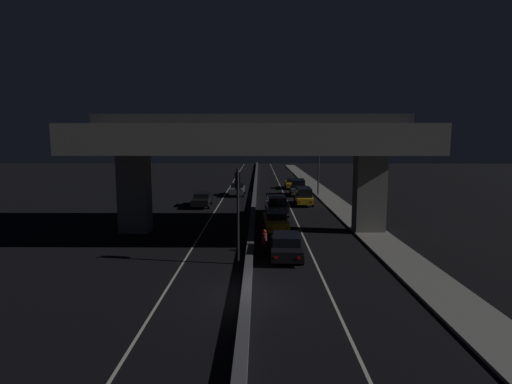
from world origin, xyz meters
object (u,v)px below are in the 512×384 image
at_px(street_lamp, 316,156).
at_px(pedestrian_on_sidewalk, 361,219).
at_px(traffic_light_left_of_median, 238,200).
at_px(car_taxi_yellow_sixth, 292,183).
at_px(car_black_lead_oncoming, 202,199).
at_px(car_black_lead, 286,245).
at_px(car_grey_third, 277,205).
at_px(car_grey_second_oncoming, 237,189).
at_px(car_grey_fifth, 298,187).
at_px(car_taxi_yellow_second, 276,221).
at_px(motorcycle_red_filtering_near, 264,242).
at_px(car_taxi_yellow_fourth, 304,196).

xyz_separation_m(street_lamp, pedestrian_on_sidewalk, (0.64, -19.70, -3.96)).
bearing_deg(street_lamp, traffic_light_left_of_median, -106.48).
distance_m(car_taxi_yellow_sixth, car_black_lead_oncoming, 18.94).
relative_size(car_black_lead, car_black_lead_oncoming, 0.97).
bearing_deg(street_lamp, car_grey_third, -112.65).
xyz_separation_m(car_black_lead, car_grey_third, (0.04, 13.56, 0.16)).
distance_m(car_taxi_yellow_sixth, car_grey_second_oncoming, 10.46).
distance_m(traffic_light_left_of_median, car_grey_second_oncoming, 27.86).
xyz_separation_m(car_black_lead_oncoming, car_grey_second_oncoming, (3.25, 8.30, 0.03)).
distance_m(car_grey_fifth, pedestrian_on_sidewalk, 20.05).
height_order(traffic_light_left_of_median, car_taxi_yellow_second, traffic_light_left_of_median).
distance_m(car_grey_fifth, car_black_lead_oncoming, 13.77).
xyz_separation_m(traffic_light_left_of_median, pedestrian_on_sidewalk, (8.85, 8.05, -2.70)).
height_order(car_grey_third, car_grey_second_oncoming, car_grey_third).
relative_size(car_black_lead_oncoming, pedestrian_on_sidewalk, 2.93).
distance_m(car_taxi_yellow_second, motorcycle_red_filtering_near, 6.04).
bearing_deg(car_taxi_yellow_sixth, street_lamp, -160.77).
xyz_separation_m(car_grey_third, motorcycle_red_filtering_near, (-1.31, -12.39, -0.28)).
bearing_deg(pedestrian_on_sidewalk, street_lamp, 91.86).
relative_size(car_black_lead, motorcycle_red_filtering_near, 2.39).
height_order(street_lamp, car_black_lead, street_lamp).
xyz_separation_m(traffic_light_left_of_median, car_black_lead_oncoming, (-4.80, 19.38, -2.88)).
height_order(car_grey_third, car_black_lead_oncoming, car_grey_third).
bearing_deg(car_taxi_yellow_fourth, car_grey_third, 152.81).
bearing_deg(street_lamp, car_grey_fifth, 176.06).
xyz_separation_m(car_black_lead_oncoming, motorcycle_red_filtering_near, (6.29, -16.98, -0.14)).
xyz_separation_m(car_taxi_yellow_second, car_black_lead_oncoming, (-7.24, 11.01, 0.01)).
relative_size(car_taxi_yellow_fourth, car_grey_second_oncoming, 1.02).
relative_size(street_lamp, car_black_lead, 1.83).
height_order(car_black_lead, car_taxi_yellow_second, car_taxi_yellow_second).
distance_m(car_black_lead_oncoming, motorcycle_red_filtering_near, 18.11).
height_order(car_grey_third, pedestrian_on_sidewalk, pedestrian_on_sidewalk).
relative_size(street_lamp, car_taxi_yellow_sixth, 1.88).
bearing_deg(car_black_lead_oncoming, motorcycle_red_filtering_near, 18.47).
relative_size(car_taxi_yellow_fourth, car_grey_fifth, 1.04).
bearing_deg(car_grey_fifth, car_grey_third, 168.90).
relative_size(car_black_lead, car_grey_third, 0.97).
relative_size(car_taxi_yellow_sixth, motorcycle_red_filtering_near, 2.32).
bearing_deg(motorcycle_red_filtering_near, car_taxi_yellow_second, -5.56).
bearing_deg(car_grey_second_oncoming, car_black_lead_oncoming, -20.11).
distance_m(car_black_lead, car_taxi_yellow_fourth, 19.62).
bearing_deg(car_taxi_yellow_second, car_black_lead, -179.97).
xyz_separation_m(car_taxi_yellow_second, car_taxi_yellow_fourth, (3.48, 12.23, 0.24)).
distance_m(street_lamp, car_taxi_yellow_sixth, 8.68).
relative_size(car_black_lead, car_grey_fifth, 1.03).
relative_size(car_grey_third, car_taxi_yellow_fourth, 1.02).
relative_size(traffic_light_left_of_median, car_grey_second_oncoming, 1.19).
bearing_deg(pedestrian_on_sidewalk, car_taxi_yellow_second, 177.18).
bearing_deg(pedestrian_on_sidewalk, car_grey_third, 131.91).
xyz_separation_m(car_grey_fifth, car_grey_second_oncoming, (-7.57, -0.23, -0.26)).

